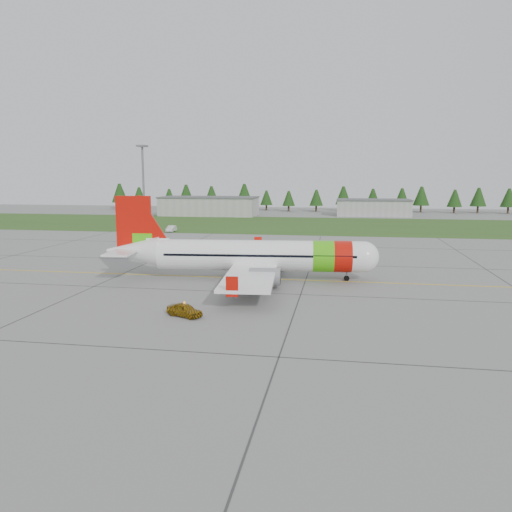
# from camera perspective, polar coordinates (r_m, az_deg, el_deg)

# --- Properties ---
(ground) EXTENTS (320.00, 320.00, 0.00)m
(ground) POSITION_cam_1_polar(r_m,az_deg,el_deg) (58.20, -4.76, -4.03)
(ground) COLOR gray
(ground) RESTS_ON ground
(aircraft) EXTENTS (35.34, 32.67, 10.70)m
(aircraft) POSITION_cam_1_polar(r_m,az_deg,el_deg) (64.15, -0.32, 0.04)
(aircraft) COLOR white
(aircraft) RESTS_ON ground
(follow_me_car) EXTENTS (1.75, 1.86, 3.69)m
(follow_me_car) POSITION_cam_1_polar(r_m,az_deg,el_deg) (47.83, -8.20, -4.72)
(follow_me_car) COLOR #D3970B
(follow_me_car) RESTS_ON ground
(service_van) EXTENTS (1.69, 1.61, 4.61)m
(service_van) POSITION_cam_1_polar(r_m,az_deg,el_deg) (121.27, -9.68, 3.81)
(service_van) COLOR silver
(service_van) RESTS_ON ground
(grass_strip) EXTENTS (320.00, 50.00, 0.03)m
(grass_strip) POSITION_cam_1_polar(r_m,az_deg,el_deg) (138.24, 3.71, 3.61)
(grass_strip) COLOR #30561E
(grass_strip) RESTS_ON ground
(taxi_guideline) EXTENTS (120.00, 0.25, 0.02)m
(taxi_guideline) POSITION_cam_1_polar(r_m,az_deg,el_deg) (65.80, -3.03, -2.47)
(taxi_guideline) COLOR gold
(taxi_guideline) RESTS_ON ground
(hangar_west) EXTENTS (32.00, 14.00, 6.00)m
(hangar_west) POSITION_cam_1_polar(r_m,az_deg,el_deg) (171.01, -5.38, 5.64)
(hangar_west) COLOR #A8A8A3
(hangar_west) RESTS_ON ground
(hangar_east) EXTENTS (24.00, 12.00, 5.20)m
(hangar_east) POSITION_cam_1_polar(r_m,az_deg,el_deg) (173.54, 13.25, 5.35)
(hangar_east) COLOR #A8A8A3
(hangar_east) RESTS_ON ground
(floodlight_mast) EXTENTS (0.50, 0.50, 20.00)m
(floodlight_mast) POSITION_cam_1_polar(r_m,az_deg,el_deg) (122.02, -12.72, 7.38)
(floodlight_mast) COLOR slate
(floodlight_mast) RESTS_ON ground
(treeline) EXTENTS (160.00, 8.00, 10.00)m
(treeline) POSITION_cam_1_polar(r_m,az_deg,el_deg) (193.58, 5.46, 6.63)
(treeline) COLOR #1C3F14
(treeline) RESTS_ON ground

